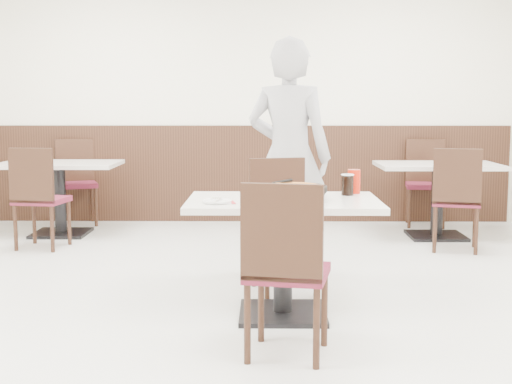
{
  "coord_description": "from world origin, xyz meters",
  "views": [
    {
      "loc": [
        0.16,
        -4.63,
        1.35
      ],
      "look_at": [
        0.11,
        -0.3,
        0.81
      ],
      "focal_mm": 50.0,
      "sensor_mm": 36.0,
      "label": 1
    }
  ],
  "objects_px": {
    "chair_near": "(288,268)",
    "bg_chair_right_near": "(456,199)",
    "bg_chair_left_near": "(42,198)",
    "pizza": "(294,191)",
    "cola_glass": "(347,185)",
    "diner_person": "(289,157)",
    "main_table": "(283,258)",
    "red_cup": "(354,181)",
    "bg_table_left": "(60,199)",
    "pizza_pan": "(294,193)",
    "bg_chair_left_far": "(77,182)",
    "bg_table_right": "(437,201)",
    "bg_chair_right_far": "(426,183)",
    "side_plate": "(217,201)",
    "chair_far": "(284,226)"
  },
  "relations": [
    {
      "from": "chair_near",
      "to": "bg_chair_right_near",
      "type": "height_order",
      "value": "same"
    },
    {
      "from": "bg_chair_left_near",
      "to": "bg_chair_right_near",
      "type": "xyz_separation_m",
      "value": [
        3.84,
        -0.06,
        0.0
      ]
    },
    {
      "from": "pizza",
      "to": "bg_chair_right_near",
      "type": "height_order",
      "value": "bg_chair_right_near"
    },
    {
      "from": "cola_glass",
      "to": "diner_person",
      "type": "bearing_deg",
      "value": 109.53
    },
    {
      "from": "main_table",
      "to": "red_cup",
      "type": "bearing_deg",
      "value": 32.43
    },
    {
      "from": "bg_chair_right_near",
      "to": "bg_table_left",
      "type": "bearing_deg",
      "value": -176.6
    },
    {
      "from": "cola_glass",
      "to": "bg_chair_right_near",
      "type": "height_order",
      "value": "bg_chair_right_near"
    },
    {
      "from": "pizza_pan",
      "to": "cola_glass",
      "type": "xyz_separation_m",
      "value": [
        0.36,
        0.24,
        0.02
      ]
    },
    {
      "from": "diner_person",
      "to": "bg_chair_left_far",
      "type": "relative_size",
      "value": 1.96
    },
    {
      "from": "chair_near",
      "to": "bg_table_right",
      "type": "xyz_separation_m",
      "value": [
        1.62,
        3.42,
        -0.1
      ]
    },
    {
      "from": "bg_table_right",
      "to": "bg_chair_left_far",
      "type": "bearing_deg",
      "value": 169.39
    },
    {
      "from": "diner_person",
      "to": "bg_table_left",
      "type": "distance_m",
      "value": 2.86
    },
    {
      "from": "bg_table_right",
      "to": "bg_chair_right_far",
      "type": "xyz_separation_m",
      "value": [
        0.04,
        0.69,
        0.1
      ]
    },
    {
      "from": "chair_near",
      "to": "bg_chair_right_far",
      "type": "xyz_separation_m",
      "value": [
        1.66,
        4.11,
        0.0
      ]
    },
    {
      "from": "pizza_pan",
      "to": "bg_chair_right_far",
      "type": "bearing_deg",
      "value": 65.01
    },
    {
      "from": "pizza",
      "to": "bg_chair_left_near",
      "type": "height_order",
      "value": "bg_chair_left_near"
    },
    {
      "from": "cola_glass",
      "to": "red_cup",
      "type": "xyz_separation_m",
      "value": [
        0.05,
        0.1,
        0.02
      ]
    },
    {
      "from": "bg_chair_right_far",
      "to": "pizza",
      "type": "bearing_deg",
      "value": 73.27
    },
    {
      "from": "diner_person",
      "to": "bg_table_right",
      "type": "xyz_separation_m",
      "value": [
        1.55,
        1.51,
        -0.55
      ]
    },
    {
      "from": "main_table",
      "to": "bg_table_right",
      "type": "relative_size",
      "value": 1.0
    },
    {
      "from": "bg_chair_left_near",
      "to": "bg_chair_left_far",
      "type": "xyz_separation_m",
      "value": [
        -0.01,
        1.29,
        0.0
      ]
    },
    {
      "from": "bg_table_left",
      "to": "bg_table_right",
      "type": "bearing_deg",
      "value": -1.53
    },
    {
      "from": "bg_table_left",
      "to": "bg_chair_right_far",
      "type": "bearing_deg",
      "value": 8.53
    },
    {
      "from": "bg_chair_left_far",
      "to": "bg_table_right",
      "type": "height_order",
      "value": "bg_chair_left_far"
    },
    {
      "from": "bg_table_right",
      "to": "red_cup",
      "type": "bearing_deg",
      "value": -115.51
    },
    {
      "from": "main_table",
      "to": "diner_person",
      "type": "bearing_deg",
      "value": 86.36
    },
    {
      "from": "chair_near",
      "to": "bg_chair_right_near",
      "type": "bearing_deg",
      "value": 70.7
    },
    {
      "from": "red_cup",
      "to": "pizza_pan",
      "type": "bearing_deg",
      "value": -140.95
    },
    {
      "from": "side_plate",
      "to": "bg_chair_right_near",
      "type": "distance_m",
      "value": 3.05
    },
    {
      "from": "chair_near",
      "to": "diner_person",
      "type": "distance_m",
      "value": 1.96
    },
    {
      "from": "chair_far",
      "to": "cola_glass",
      "type": "relative_size",
      "value": 7.31
    },
    {
      "from": "chair_near",
      "to": "side_plate",
      "type": "distance_m",
      "value": 0.74
    },
    {
      "from": "chair_near",
      "to": "chair_far",
      "type": "relative_size",
      "value": 1.0
    },
    {
      "from": "cola_glass",
      "to": "red_cup",
      "type": "bearing_deg",
      "value": 60.78
    },
    {
      "from": "chair_near",
      "to": "bg_table_right",
      "type": "bearing_deg",
      "value": 75.8
    },
    {
      "from": "pizza",
      "to": "cola_glass",
      "type": "relative_size",
      "value": 2.54
    },
    {
      "from": "bg_table_right",
      "to": "main_table",
      "type": "bearing_deg",
      "value": -121.01
    },
    {
      "from": "bg_chair_right_near",
      "to": "red_cup",
      "type": "bearing_deg",
      "value": -109.2
    },
    {
      "from": "pizza_pan",
      "to": "bg_chair_left_far",
      "type": "height_order",
      "value": "bg_chair_left_far"
    },
    {
      "from": "bg_chair_left_near",
      "to": "bg_chair_right_far",
      "type": "distance_m",
      "value": 4.06
    },
    {
      "from": "bg_table_right",
      "to": "bg_chair_right_near",
      "type": "distance_m",
      "value": 0.64
    },
    {
      "from": "bg_chair_right_near",
      "to": "cola_glass",
      "type": "bearing_deg",
      "value": -108.99
    },
    {
      "from": "chair_near",
      "to": "bg_table_right",
      "type": "distance_m",
      "value": 3.79
    },
    {
      "from": "side_plate",
      "to": "bg_table_left",
      "type": "height_order",
      "value": "side_plate"
    },
    {
      "from": "diner_person",
      "to": "bg_chair_right_near",
      "type": "height_order",
      "value": "diner_person"
    },
    {
      "from": "cola_glass",
      "to": "chair_near",
      "type": "bearing_deg",
      "value": -114.53
    },
    {
      "from": "side_plate",
      "to": "bg_chair_left_far",
      "type": "distance_m",
      "value": 4.03
    },
    {
      "from": "chair_far",
      "to": "bg_chair_right_near",
      "type": "distance_m",
      "value": 2.18
    },
    {
      "from": "bg_table_left",
      "to": "diner_person",
      "type": "bearing_deg",
      "value": -35.1
    },
    {
      "from": "chair_far",
      "to": "bg_table_left",
      "type": "distance_m",
      "value": 3.15
    }
  ]
}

